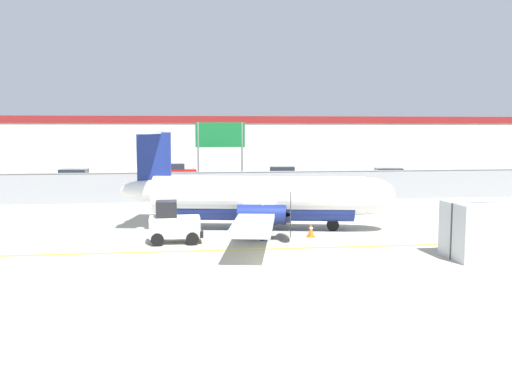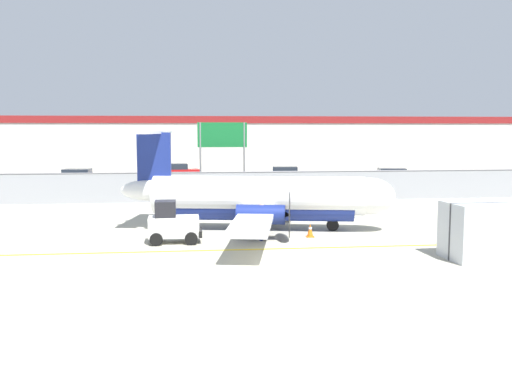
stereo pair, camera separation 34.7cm
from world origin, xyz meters
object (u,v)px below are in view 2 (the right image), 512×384
(ground_crew_worker, at_px, (261,219))
(parked_car_0, at_px, (76,178))
(traffic_cone_near_right, at_px, (194,219))
(traffic_cone_near_left, at_px, (310,230))
(parked_car_2, at_px, (286,175))
(commuter_airplane, at_px, (263,198))
(highway_sign, at_px, (222,141))
(parked_car_3, at_px, (393,177))
(parked_car_1, at_px, (177,172))
(baggage_tug, at_px, (173,224))
(cargo_container, at_px, (479,231))

(ground_crew_worker, distance_m, parked_car_0, 27.11)
(traffic_cone_near_right, bearing_deg, ground_crew_worker, -55.53)
(traffic_cone_near_left, xyz_separation_m, traffic_cone_near_right, (-5.38, 3.93, 0.00))
(parked_car_2, bearing_deg, commuter_airplane, -94.49)
(traffic_cone_near_left, height_order, highway_sign, highway_sign)
(parked_car_3, bearing_deg, traffic_cone_near_right, -126.59)
(parked_car_2, xyz_separation_m, highway_sign, (-6.16, -8.54, 3.24))
(ground_crew_worker, distance_m, parked_car_1, 30.90)
(parked_car_0, bearing_deg, parked_car_1, -137.35)
(baggage_tug, height_order, highway_sign, highway_sign)
(traffic_cone_near_left, distance_m, highway_sign, 16.67)
(parked_car_2, height_order, highway_sign, highway_sign)
(parked_car_2, xyz_separation_m, parked_car_3, (8.73, -3.18, 0.00))
(commuter_airplane, bearing_deg, cargo_container, -33.49)
(ground_crew_worker, relative_size, parked_car_2, 0.39)
(cargo_container, distance_m, parked_car_2, 29.75)
(traffic_cone_near_right, bearing_deg, parked_car_0, 116.58)
(highway_sign, bearing_deg, baggage_tug, -100.69)
(baggage_tug, height_order, cargo_container, cargo_container)
(traffic_cone_near_right, relative_size, parked_car_1, 0.15)
(ground_crew_worker, distance_m, highway_sign, 16.71)
(ground_crew_worker, relative_size, highway_sign, 0.31)
(traffic_cone_near_right, height_order, parked_car_2, parked_car_2)
(baggage_tug, distance_m, cargo_container, 12.67)
(cargo_container, xyz_separation_m, traffic_cone_near_left, (-5.50, 5.20, -0.79))
(traffic_cone_near_right, bearing_deg, baggage_tug, -101.71)
(parked_car_1, distance_m, parked_car_2, 11.33)
(traffic_cone_near_left, distance_m, parked_car_0, 27.89)
(parked_car_2, relative_size, parked_car_3, 1.00)
(parked_car_1, bearing_deg, baggage_tug, -95.10)
(baggage_tug, bearing_deg, traffic_cone_near_left, 4.92)
(commuter_airplane, xyz_separation_m, parked_car_0, (-13.18, 21.34, -0.71))
(parked_car_3, bearing_deg, parked_car_1, 162.55)
(baggage_tug, bearing_deg, cargo_container, -21.97)
(parked_car_2, bearing_deg, traffic_cone_near_right, -104.21)
(baggage_tug, xyz_separation_m, parked_car_3, (18.02, 21.91, 0.04))
(parked_car_1, bearing_deg, ground_crew_worker, -87.70)
(cargo_container, distance_m, traffic_cone_near_left, 7.61)
(commuter_airplane, xyz_separation_m, parked_car_1, (-4.91, 28.00, -0.71))
(cargo_container, xyz_separation_m, traffic_cone_near_right, (-10.88, 9.13, -0.79))
(ground_crew_worker, bearing_deg, parked_car_0, -46.70)
(parked_car_1, relative_size, highway_sign, 0.79)
(parked_car_3, bearing_deg, ground_crew_worker, -114.88)
(baggage_tug, relative_size, parked_car_2, 0.53)
(baggage_tug, distance_m, ground_crew_worker, 3.98)
(ground_crew_worker, xyz_separation_m, parked_car_0, (-12.78, 23.90, -0.06))
(parked_car_1, bearing_deg, parked_car_0, -147.23)
(cargo_container, height_order, parked_car_0, cargo_container)
(traffic_cone_near_right, relative_size, highway_sign, 0.12)
(cargo_container, xyz_separation_m, parked_car_2, (-2.54, 29.65, -0.21))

